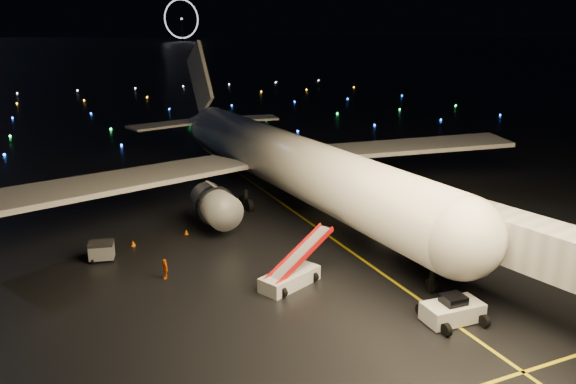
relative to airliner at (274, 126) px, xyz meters
name	(u,v)px	position (x,y,z in m)	size (l,w,h in m)	color
ground	(56,63)	(-11.77, 274.76, -8.25)	(2000.00, 2000.00, 0.00)	black
lane_centre	(319,229)	(0.23, -10.24, -8.24)	(0.25, 80.00, 0.02)	gold
airliner	(274,126)	(0.00, 0.00, 0.00)	(58.22, 55.31, 16.50)	silver
pushback_tug	(453,308)	(0.33, -29.11, -7.34)	(3.82, 2.00, 1.82)	silver
belt_loader	(290,264)	(-7.16, -20.11, -6.53)	(7.10, 1.94, 3.44)	silver
crew_c	(165,269)	(-15.29, -15.14, -7.46)	(0.92, 0.38, 1.57)	#F46000
safety_cone_0	(186,232)	(-11.54, -6.54, -8.01)	(0.41, 0.41, 0.47)	#FA5F02
safety_cone_1	(218,223)	(-8.13, -5.36, -8.02)	(0.41, 0.41, 0.47)	#FA5F02
safety_cone_2	(133,243)	(-16.47, -7.48, -8.00)	(0.44, 0.44, 0.50)	#FA5F02
ferris_wheel	(182,20)	(158.23, 694.76, 17.75)	(50.00, 4.00, 52.00)	black
taxiway_lights	(92,109)	(-11.77, 80.76, -8.07)	(164.00, 92.00, 0.36)	black
baggage_cart_0	(102,251)	(-19.28, -9.68, -7.43)	(1.92, 1.34, 1.63)	gray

